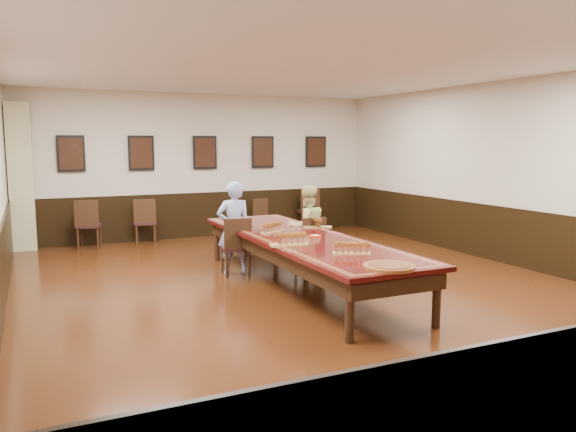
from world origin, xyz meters
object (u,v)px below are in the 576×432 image
carved_platter (389,266)px  spare_chair_b (146,221)px  conference_table (302,246)px  spare_chair_c (256,217)px  person_woman (307,227)px  person_man (234,228)px  spare_chair_a (89,224)px  spare_chair_d (307,209)px  chair_man (235,246)px  chair_woman (309,243)px

carved_platter → spare_chair_b: bearing=101.3°
spare_chair_b → conference_table: 4.81m
spare_chair_c → person_woman: size_ratio=0.60×
person_man → carved_platter: bearing=106.4°
spare_chair_a → person_man: person_man is taller
spare_chair_b → spare_chair_c: size_ratio=1.12×
spare_chair_c → carved_platter: spare_chair_c is taller
spare_chair_a → carved_platter: spare_chair_a is taller
spare_chair_a → carved_platter: bearing=124.0°
person_woman → conference_table: bearing=62.0°
spare_chair_d → spare_chair_b: bearing=10.9°
person_woman → spare_chair_b: bearing=-57.9°
spare_chair_b → person_woman: 4.07m
spare_chair_d → person_woman: size_ratio=0.72×
spare_chair_d → person_man: bearing=57.0°
spare_chair_b → person_woman: person_woman is taller
person_man → chair_man: bearing=90.0°
chair_man → carved_platter: chair_man is taller
chair_man → person_woman: size_ratio=0.67×
spare_chair_c → carved_platter: 7.02m
chair_woman → spare_chair_a: bearing=-46.6°
spare_chair_a → person_woman: (3.18, -3.51, 0.21)m
chair_woman → person_man: 1.31m
carved_platter → chair_man: bearing=100.1°
spare_chair_c → person_man: bearing=51.2°
spare_chair_d → person_man: 4.72m
chair_woman → person_woman: size_ratio=0.64×
chair_woman → spare_chair_a: size_ratio=0.91×
person_man → carved_platter: 3.53m
person_man → chair_woman: bearing=175.6°
chair_man → spare_chair_d: spare_chair_d is taller
carved_platter → conference_table: bearing=88.9°
spare_chair_b → person_woman: (2.04, -3.52, 0.23)m
chair_woman → spare_chair_b: 4.15m
spare_chair_b → spare_chair_c: (2.52, 0.07, -0.05)m
spare_chair_d → carved_platter: size_ratio=1.51×
spare_chair_b → person_man: (0.78, -3.37, 0.28)m
spare_chair_d → spare_chair_c: bearing=12.8°
spare_chair_a → person_woman: bearing=146.0°
spare_chair_d → carved_platter: 7.47m
chair_woman → spare_chair_d: 4.22m
spare_chair_d → person_man: size_ratio=0.68×
chair_man → carved_platter: (0.60, -3.38, 0.30)m
spare_chair_a → chair_man: bearing=132.8°
carved_platter → person_man: bearing=99.6°
person_man → conference_table: bearing=124.1°
spare_chair_a → spare_chair_c: bearing=-164.9°
spare_chair_a → spare_chair_b: spare_chair_a is taller
conference_table → carved_platter: 2.26m
chair_man → carved_platter: size_ratio=1.40×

